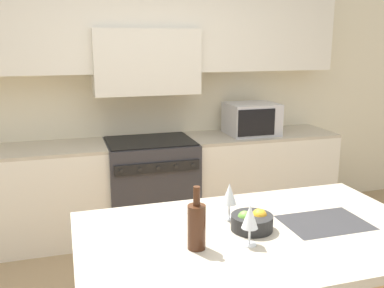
# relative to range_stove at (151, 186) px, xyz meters

# --- Properties ---
(back_cabinetry) EXTENTS (10.00, 0.46, 2.70)m
(back_cabinetry) POSITION_rel_range_stove_xyz_m (0.00, 0.27, 1.15)
(back_cabinetry) COLOR beige
(back_cabinetry) RESTS_ON ground_plane
(back_counter) EXTENTS (3.85, 0.62, 0.91)m
(back_counter) POSITION_rel_range_stove_xyz_m (-0.00, 0.02, -0.00)
(back_counter) COLOR silver
(back_counter) RESTS_ON ground_plane
(range_stove) EXTENTS (0.84, 0.70, 0.92)m
(range_stove) POSITION_rel_range_stove_xyz_m (0.00, 0.00, 0.00)
(range_stove) COLOR #2D2D33
(range_stove) RESTS_ON ground_plane
(microwave) EXTENTS (0.50, 0.44, 0.32)m
(microwave) POSITION_rel_range_stove_xyz_m (1.06, 0.02, 0.61)
(microwave) COLOR #B7B7BC
(microwave) RESTS_ON back_counter
(wine_bottle) EXTENTS (0.08, 0.08, 0.30)m
(wine_bottle) POSITION_rel_range_stove_xyz_m (-0.22, -2.20, 0.55)
(wine_bottle) COLOR #422314
(wine_bottle) RESTS_ON kitchen_island
(wine_glass_near) EXTENTS (0.08, 0.08, 0.20)m
(wine_glass_near) POSITION_rel_range_stove_xyz_m (0.02, -2.24, 0.58)
(wine_glass_near) COLOR white
(wine_glass_near) RESTS_ON kitchen_island
(wine_glass_far) EXTENTS (0.08, 0.08, 0.20)m
(wine_glass_far) POSITION_rel_range_stove_xyz_m (0.05, -1.93, 0.58)
(wine_glass_far) COLOR white
(wine_glass_far) RESTS_ON kitchen_island
(fruit_bowl) EXTENTS (0.21, 0.21, 0.11)m
(fruit_bowl) POSITION_rel_range_stove_xyz_m (0.11, -2.08, 0.49)
(fruit_bowl) COLOR black
(fruit_bowl) RESTS_ON kitchen_island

